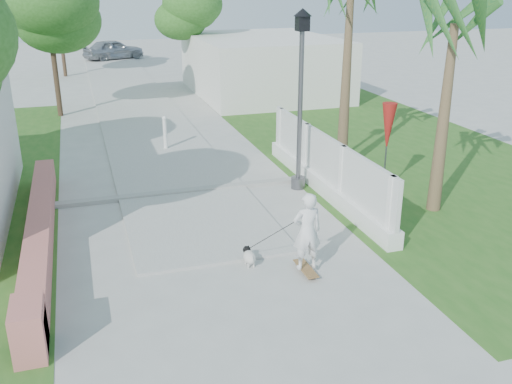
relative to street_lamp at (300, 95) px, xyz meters
name	(u,v)px	position (x,y,z in m)	size (l,w,h in m)	color
ground	(254,322)	(-2.90, -5.50, -2.43)	(90.00, 90.00, 0.00)	#B7B7B2
path_strip	(128,92)	(-2.90, 14.50, -2.40)	(3.20, 36.00, 0.06)	#B7B7B2
curb	(183,192)	(-2.90, 0.50, -2.38)	(6.50, 0.25, 0.10)	#999993
grass_right	(389,149)	(4.10, 2.50, -2.42)	(8.00, 20.00, 0.01)	#2A5C1D
pink_wall	(39,239)	(-6.20, -1.95, -2.11)	(0.45, 8.20, 0.80)	#BE6961
lattice_fence	(324,172)	(0.50, -0.50, -1.88)	(0.35, 7.00, 1.50)	white
building_right	(262,65)	(3.10, 12.50, -1.13)	(6.00, 8.00, 2.60)	silver
street_lamp	(300,95)	(0.00, 0.00, 0.00)	(0.44, 0.44, 4.44)	#59595E
bollard	(165,132)	(-2.70, 4.50, -1.84)	(0.14, 0.14, 1.09)	white
patio_umbrella	(388,128)	(1.90, -1.00, -0.74)	(0.36, 0.36, 2.30)	#59595E
tree_path_left	(49,14)	(-5.88, 10.48, 1.39)	(3.40, 3.40, 5.23)	#4C3826
tree_path_right	(192,14)	(0.32, 14.48, 1.07)	(3.00, 3.00, 4.79)	#4C3826
tree_path_far	(58,3)	(-5.68, 20.48, 1.39)	(3.20, 3.20, 5.17)	#4C3826
palm_far	(350,3)	(1.70, 1.00, 2.06)	(1.80, 1.80, 5.30)	brown
palm_near	(453,36)	(2.50, -2.30, 1.53)	(1.80, 1.80, 4.70)	brown
skateboarder	(286,234)	(-1.83, -4.02, -1.71)	(1.19, 1.13, 1.56)	olive
dog	(249,256)	(-2.42, -3.65, -2.24)	(0.23, 0.50, 0.34)	silver
parked_car	(113,50)	(-2.61, 26.61, -1.76)	(1.57, 3.89, 1.33)	#9FA1A7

